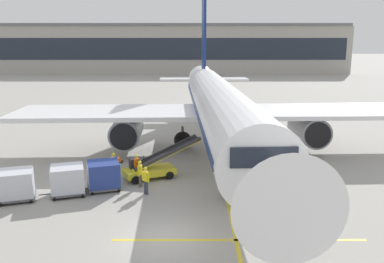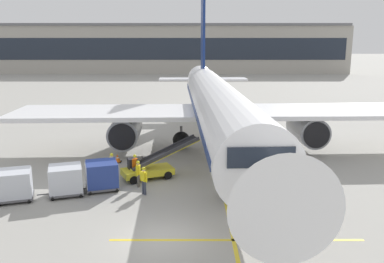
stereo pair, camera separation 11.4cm
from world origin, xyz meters
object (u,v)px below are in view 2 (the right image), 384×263
at_px(baggage_cart_second, 67,179).
at_px(ground_crew_by_loader, 139,172).
at_px(baggage_cart_third, 15,184).
at_px(baggage_cart_lead, 103,174).
at_px(ground_crew_by_carts, 136,165).
at_px(ground_crew_wingwalker, 145,179).
at_px(belt_loader, 153,166).
at_px(ground_crew_marshaller, 113,164).
at_px(parked_airplane, 218,106).
at_px(safety_cone_engine_keepout, 119,158).

xyz_separation_m(baggage_cart_second, ground_crew_by_loader, (4.21, 1.42, -0.00)).
height_order(baggage_cart_second, baggage_cart_third, same).
relative_size(baggage_cart_lead, ground_crew_by_loader, 1.62).
height_order(ground_crew_by_carts, ground_crew_wingwalker, same).
distance_m(belt_loader, ground_crew_marshaller, 2.69).
relative_size(parked_airplane, baggage_cart_lead, 15.62).
relative_size(baggage_cart_third, ground_crew_by_carts, 1.62).
bearing_deg(baggage_cart_lead, ground_crew_by_carts, 47.35).
xyz_separation_m(belt_loader, baggage_cart_lead, (-2.87, -2.31, 0.18)).
relative_size(baggage_cart_lead, baggage_cart_second, 1.00).
bearing_deg(belt_loader, baggage_cart_second, -146.69).
distance_m(belt_loader, baggage_cart_lead, 3.69).
distance_m(baggage_cart_third, ground_crew_by_loader, 7.33).
bearing_deg(baggage_cart_lead, ground_crew_by_loader, 13.39).
height_order(belt_loader, baggage_cart_third, belt_loader).
distance_m(parked_airplane, baggage_cart_lead, 12.39).
bearing_deg(baggage_cart_lead, belt_loader, 38.75).
distance_m(baggage_cart_lead, ground_crew_by_carts, 2.68).
xyz_separation_m(belt_loader, safety_cone_engine_keepout, (-2.98, 3.64, -0.50)).
bearing_deg(baggage_cart_third, safety_cone_engine_keepout, 58.85).
relative_size(parked_airplane, baggage_cart_second, 15.62).
height_order(baggage_cart_lead, ground_crew_wingwalker, baggage_cart_lead).
xyz_separation_m(ground_crew_by_carts, safety_cone_engine_keepout, (-1.93, 3.97, -0.68)).
height_order(parked_airplane, belt_loader, parked_airplane).
relative_size(ground_crew_by_loader, ground_crew_marshaller, 1.00).
relative_size(baggage_cart_third, ground_crew_wingwalker, 1.62).
bearing_deg(safety_cone_engine_keepout, ground_crew_wingwalker, -67.10).
distance_m(baggage_cart_third, safety_cone_engine_keepout, 9.00).
xyz_separation_m(baggage_cart_second, baggage_cart_third, (-2.75, -0.84, 0.00)).
bearing_deg(baggage_cart_third, ground_crew_marshaller, 39.45).
distance_m(baggage_cart_third, ground_crew_by_carts, 7.54).
height_order(parked_airplane, ground_crew_marshaller, parked_airplane).
relative_size(belt_loader, safety_cone_engine_keepout, 8.45).
bearing_deg(ground_crew_by_carts, parked_airplane, 50.92).
height_order(baggage_cart_lead, safety_cone_engine_keepout, baggage_cart_lead).
xyz_separation_m(baggage_cart_lead, ground_crew_by_loader, (2.22, 0.53, -0.00)).
bearing_deg(baggage_cart_lead, baggage_cart_second, -155.88).
bearing_deg(parked_airplane, ground_crew_by_carts, -129.08).
distance_m(ground_crew_by_carts, ground_crew_marshaller, 1.67).
xyz_separation_m(parked_airplane, baggage_cart_lead, (-7.73, -9.25, -2.86)).
relative_size(parked_airplane, ground_crew_by_loader, 25.30).
height_order(ground_crew_by_carts, safety_cone_engine_keepout, ground_crew_by_carts).
distance_m(parked_airplane, ground_crew_marshaller, 10.63).
distance_m(ground_crew_wingwalker, safety_cone_engine_keepout, 7.33).
height_order(baggage_cart_second, ground_crew_wingwalker, baggage_cart_second).
distance_m(ground_crew_marshaller, ground_crew_wingwalker, 4.01).
relative_size(ground_crew_by_loader, safety_cone_engine_keepout, 2.69).
height_order(baggage_cart_third, ground_crew_wingwalker, baggage_cart_third).
xyz_separation_m(parked_airplane, ground_crew_wingwalker, (-5.00, -10.03, -2.87)).
bearing_deg(ground_crew_wingwalker, ground_crew_by_loader, 111.45).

